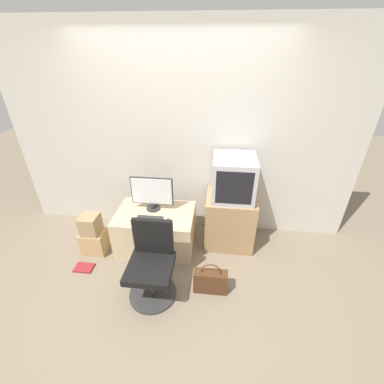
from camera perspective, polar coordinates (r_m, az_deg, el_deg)
The scene contains 13 objects.
ground_plane at distance 2.95m, azimuth -6.04°, elevation -22.32°, with size 12.00×12.00×0.00m, color #7F705B.
wall_back at distance 3.26m, azimuth -2.51°, elevation 11.84°, with size 4.40×0.05×2.60m.
desk at distance 3.37m, azimuth -7.96°, elevation -8.17°, with size 0.96×0.65×0.51m.
side_stand at distance 3.37m, azimuth 8.33°, elevation -6.05°, with size 0.61×0.55×0.70m.
main_monitor at distance 3.17m, azimuth -8.87°, elevation -0.25°, with size 0.52×0.17×0.44m.
keyboard at distance 3.11m, azimuth -9.42°, elevation -5.93°, with size 0.31×0.12×0.01m.
mouse at distance 3.05m, azimuth -5.27°, elevation -6.11°, with size 0.06×0.04×0.03m.
crt_tv at distance 3.06m, azimuth 9.22°, elevation 3.10°, with size 0.49×0.51×0.51m.
office_chair at distance 2.75m, azimuth -8.95°, elevation -15.99°, with size 0.50×0.50×0.84m.
cardboard_box_lower at distance 3.53m, azimuth -20.82°, elevation -10.24°, with size 0.29×0.24×0.30m.
cardboard_box_upper at distance 3.37m, azimuth -21.66°, elevation -6.70°, with size 0.21×0.22×0.24m.
handbag at distance 2.89m, azimuth 4.10°, elevation -19.13°, with size 0.36×0.12×0.39m.
book at distance 3.43m, azimuth -22.85°, elevation -15.24°, with size 0.21×0.15×0.02m.
Camera 1 is at (0.48, -1.73, 2.34)m, focal length 24.00 mm.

